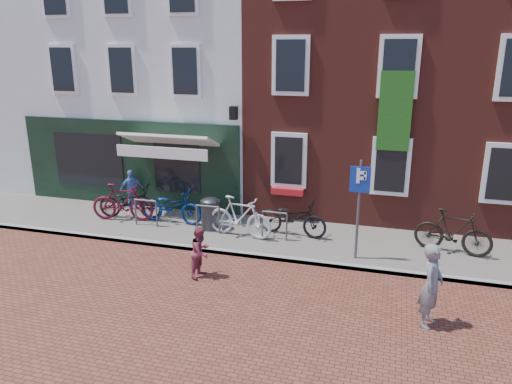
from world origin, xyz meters
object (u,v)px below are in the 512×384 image
(bicycle_4, at_px, (292,218))
(bicycle_5, at_px, (453,232))
(bicycle_1, at_px, (123,202))
(woman, at_px, (431,285))
(bicycle_0, at_px, (130,202))
(litter_bin, at_px, (211,212))
(boy, at_px, (201,252))
(parking_sign, at_px, (359,195))
(bicycle_3, at_px, (240,217))
(cafe_person, at_px, (132,189))
(bicycle_2, at_px, (172,206))

(bicycle_4, bearing_deg, bicycle_5, -84.46)
(bicycle_1, bearing_deg, woman, -120.95)
(bicycle_0, xyz_separation_m, bicycle_4, (5.24, -0.04, 0.00))
(litter_bin, distance_m, boy, 2.94)
(boy, relative_size, bicycle_1, 0.64)
(parking_sign, xyz_separation_m, bicycle_0, (-7.14, 1.17, -1.17))
(litter_bin, xyz_separation_m, bicycle_4, (2.44, 0.16, 0.00))
(parking_sign, relative_size, bicycle_0, 1.28)
(bicycle_3, bearing_deg, cafe_person, 79.49)
(cafe_person, bearing_deg, bicycle_2, 116.44)
(woman, height_order, bicycle_0, woman)
(bicycle_0, relative_size, bicycle_5, 1.03)
(bicycle_4, relative_size, bicycle_5, 1.03)
(bicycle_0, bearing_deg, cafe_person, 16.81)
(cafe_person, distance_m, bicycle_0, 1.00)
(parking_sign, bearing_deg, cafe_person, 164.80)
(bicycle_1, bearing_deg, bicycle_3, -103.52)
(parking_sign, distance_m, cafe_person, 7.92)
(bicycle_0, relative_size, bicycle_3, 1.03)
(bicycle_2, height_order, bicycle_5, bicycle_5)
(cafe_person, distance_m, bicycle_2, 2.11)
(parking_sign, xyz_separation_m, bicycle_4, (-1.90, 1.13, -1.17))
(bicycle_3, bearing_deg, bicycle_2, 85.99)
(parking_sign, xyz_separation_m, cafe_person, (-7.58, 2.06, -1.05))
(boy, bearing_deg, parking_sign, -51.90)
(cafe_person, relative_size, bicycle_0, 0.65)
(parking_sign, bearing_deg, bicycle_1, 172.95)
(parking_sign, distance_m, bicycle_1, 7.38)
(woman, xyz_separation_m, bicycle_5, (0.75, 3.67, -0.17))
(bicycle_3, bearing_deg, bicycle_0, 90.02)
(cafe_person, relative_size, bicycle_2, 0.65)
(bicycle_0, bearing_deg, bicycle_2, -100.88)
(litter_bin, xyz_separation_m, bicycle_0, (-2.79, 0.20, 0.00))
(bicycle_0, bearing_deg, parking_sign, -108.66)
(bicycle_0, distance_m, bicycle_5, 9.54)
(cafe_person, bearing_deg, bicycle_3, 123.92)
(litter_bin, distance_m, bicycle_0, 2.80)
(woman, height_order, cafe_person, woman)
(woman, distance_m, bicycle_2, 8.25)
(litter_bin, height_order, bicycle_5, bicycle_5)
(bicycle_5, bearing_deg, bicycle_0, 102.04)
(woman, bearing_deg, bicycle_3, 73.71)
(woman, relative_size, cafe_person, 1.31)
(cafe_person, relative_size, bicycle_5, 0.67)
(litter_bin, distance_m, bicycle_4, 2.45)
(boy, height_order, bicycle_1, bicycle_1)
(cafe_person, bearing_deg, parking_sign, 127.48)
(boy, distance_m, bicycle_3, 2.48)
(woman, bearing_deg, parking_sign, 49.00)
(boy, distance_m, bicycle_5, 6.58)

